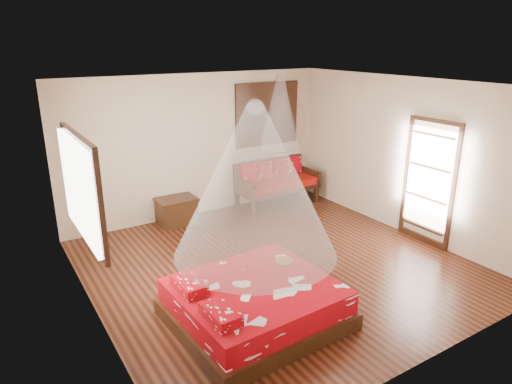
% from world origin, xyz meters
% --- Properties ---
extents(room, '(5.54, 5.54, 2.84)m').
position_xyz_m(room, '(0.00, 0.00, 1.40)').
color(room, black).
rests_on(room, ground).
extents(bed, '(2.05, 1.87, 0.63)m').
position_xyz_m(bed, '(-1.10, -1.09, 0.25)').
color(bed, black).
rests_on(bed, floor).
extents(daybed, '(1.75, 0.78, 0.94)m').
position_xyz_m(daybed, '(1.60, 2.38, 0.52)').
color(daybed, black).
rests_on(daybed, floor).
extents(storage_chest, '(0.75, 0.55, 0.51)m').
position_xyz_m(storage_chest, '(-0.65, 2.45, 0.26)').
color(storage_chest, black).
rests_on(storage_chest, floor).
extents(shutter_panel, '(1.52, 0.06, 1.32)m').
position_xyz_m(shutter_panel, '(1.60, 2.72, 1.90)').
color(shutter_panel, black).
rests_on(shutter_panel, wall_back).
extents(window_left, '(0.10, 1.74, 1.34)m').
position_xyz_m(window_left, '(-2.71, 0.20, 1.70)').
color(window_left, black).
rests_on(window_left, wall_left).
extents(glazed_door, '(0.08, 1.02, 2.16)m').
position_xyz_m(glazed_door, '(2.72, -0.60, 1.07)').
color(glazed_door, black).
rests_on(glazed_door, floor).
extents(wine_tray, '(0.25, 0.25, 0.21)m').
position_xyz_m(wine_tray, '(-0.42, -0.77, 0.55)').
color(wine_tray, brown).
rests_on(wine_tray, bed).
extents(mosquito_net_main, '(1.95, 1.95, 1.80)m').
position_xyz_m(mosquito_net_main, '(-1.08, -1.09, 1.85)').
color(mosquito_net_main, white).
rests_on(mosquito_net_main, ceiling).
extents(mosquito_net_daybed, '(0.83, 0.83, 1.50)m').
position_xyz_m(mosquito_net_daybed, '(1.60, 2.25, 2.00)').
color(mosquito_net_daybed, white).
rests_on(mosquito_net_daybed, ceiling).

